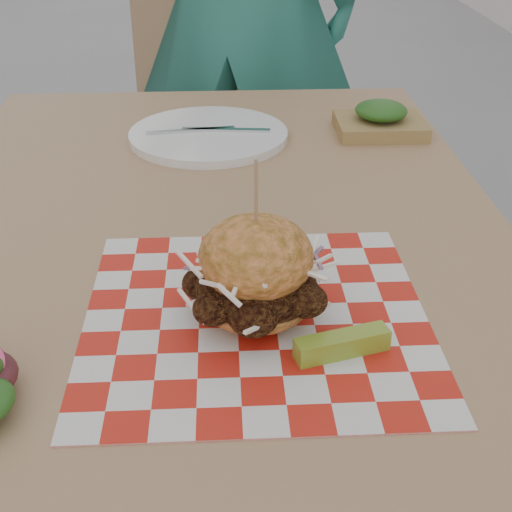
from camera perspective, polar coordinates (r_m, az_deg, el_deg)
name	(u,v)px	position (r m, az deg, el deg)	size (l,w,h in m)	color
ground	(293,446)	(1.68, 3.01, -14.98)	(80.00, 80.00, 0.00)	gray
patio_table	(209,277)	(0.98, -3.77, -1.71)	(0.80, 1.20, 0.75)	#A4815B
patio_chair	(223,121)	(1.92, -2.70, 10.74)	(0.52, 0.53, 0.95)	#A4815B
paper_liner	(256,317)	(0.76, 0.00, -4.87)	(0.36, 0.36, 0.00)	red
sandwich	(256,276)	(0.73, 0.00, -1.62)	(0.16, 0.16, 0.18)	orange
pickle_spear	(342,344)	(0.70, 6.90, -7.02)	(0.10, 0.02, 0.02)	olive
place_setting	(208,135)	(1.23, -3.82, 9.63)	(0.27, 0.27, 0.02)	white
kraft_tray	(380,120)	(1.27, 9.91, 10.65)	(0.15, 0.12, 0.06)	olive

